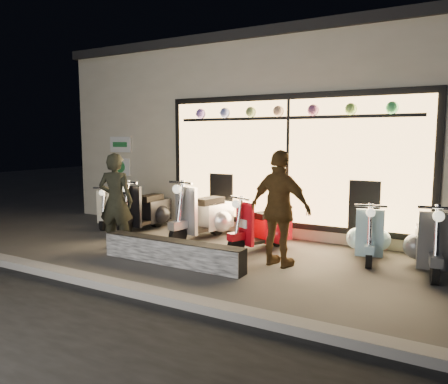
{
  "coord_description": "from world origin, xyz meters",
  "views": [
    {
      "loc": [
        3.97,
        -6.15,
        2.03
      ],
      "look_at": [
        0.11,
        0.6,
        1.05
      ],
      "focal_mm": 35.0,
      "sensor_mm": 36.0,
      "label": 1
    }
  ],
  "objects_px": {
    "graffiti_barrier": "(172,252)",
    "scooter_red": "(266,228)",
    "man": "(116,201)",
    "scooter_silver": "(207,215)",
    "woman": "(280,209)"
  },
  "relations": [
    {
      "from": "graffiti_barrier",
      "to": "man",
      "type": "bearing_deg",
      "value": 167.3
    },
    {
      "from": "graffiti_barrier",
      "to": "woman",
      "type": "relative_size",
      "value": 1.39
    },
    {
      "from": "graffiti_barrier",
      "to": "scooter_silver",
      "type": "bearing_deg",
      "value": 105.25
    },
    {
      "from": "scooter_silver",
      "to": "scooter_red",
      "type": "xyz_separation_m",
      "value": [
        1.41,
        -0.23,
        -0.08
      ]
    },
    {
      "from": "scooter_red",
      "to": "man",
      "type": "distance_m",
      "value": 2.79
    },
    {
      "from": "scooter_silver",
      "to": "scooter_red",
      "type": "bearing_deg",
      "value": 0.86
    },
    {
      "from": "man",
      "to": "scooter_red",
      "type": "bearing_deg",
      "value": -170.29
    },
    {
      "from": "graffiti_barrier",
      "to": "man",
      "type": "distance_m",
      "value": 1.69
    },
    {
      "from": "graffiti_barrier",
      "to": "scooter_red",
      "type": "bearing_deg",
      "value": 62.1
    },
    {
      "from": "graffiti_barrier",
      "to": "scooter_silver",
      "type": "distance_m",
      "value": 1.99
    },
    {
      "from": "scooter_red",
      "to": "man",
      "type": "bearing_deg",
      "value": -126.77
    },
    {
      "from": "man",
      "to": "woman",
      "type": "xyz_separation_m",
      "value": [
        3.03,
        0.43,
        0.04
      ]
    },
    {
      "from": "graffiti_barrier",
      "to": "man",
      "type": "xyz_separation_m",
      "value": [
        -1.51,
        0.34,
        0.67
      ]
    },
    {
      "from": "scooter_silver",
      "to": "woman",
      "type": "xyz_separation_m",
      "value": [
        2.04,
        -1.13,
        0.46
      ]
    },
    {
      "from": "graffiti_barrier",
      "to": "man",
      "type": "height_order",
      "value": "man"
    }
  ]
}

